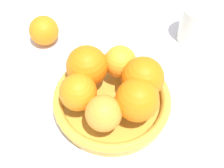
% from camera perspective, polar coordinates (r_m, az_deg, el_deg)
% --- Properties ---
extents(ground_plane, '(4.00, 4.00, 0.00)m').
position_cam_1_polar(ground_plane, '(0.66, 0.00, -3.98)').
color(ground_plane, silver).
extents(fruit_bowl, '(0.24, 0.24, 0.04)m').
position_cam_1_polar(fruit_bowl, '(0.64, 0.00, -3.04)').
color(fruit_bowl, gold).
rests_on(fruit_bowl, ground_plane).
extents(orange_pile, '(0.18, 0.21, 0.08)m').
position_cam_1_polar(orange_pile, '(0.60, 0.25, 0.10)').
color(orange_pile, orange).
rests_on(orange_pile, fruit_bowl).
extents(stray_orange, '(0.07, 0.07, 0.07)m').
position_cam_1_polar(stray_orange, '(0.77, -12.34, 9.52)').
color(stray_orange, orange).
rests_on(stray_orange, ground_plane).
extents(drinking_glass, '(0.08, 0.08, 0.10)m').
position_cam_1_polar(drinking_glass, '(0.78, 15.12, 10.56)').
color(drinking_glass, silver).
rests_on(drinking_glass, ground_plane).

